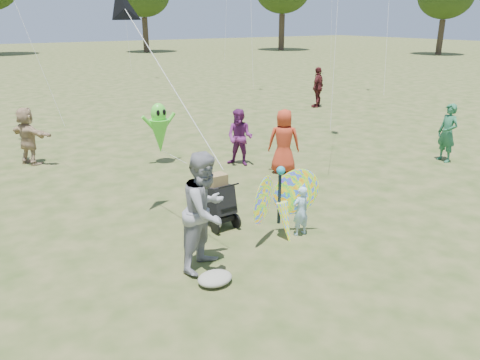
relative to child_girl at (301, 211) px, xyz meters
name	(u,v)px	position (x,y,z in m)	size (l,w,h in m)	color
ground	(298,263)	(-0.74, -0.83, -0.49)	(160.00, 160.00, 0.00)	#51592B
child_girl	(301,211)	(0.00, 0.00, 0.00)	(0.36, 0.24, 0.99)	#9AC3DA
adult_man	(206,211)	(-2.09, -0.07, 0.51)	(0.97, 0.76, 2.00)	gray
grey_bag	(215,278)	(-2.26, -0.62, -0.40)	(0.57, 0.46, 0.18)	gray
crowd_a	(284,141)	(2.13, 3.23, 0.36)	(0.84, 0.55, 1.72)	#AC331B
crowd_d	(28,136)	(-3.43, 7.78, 0.32)	(1.52, 0.48, 1.63)	tan
crowd_e	(240,138)	(1.51, 4.42, 0.30)	(0.78, 0.60, 1.60)	#672261
crowd_f	(448,133)	(6.71, 1.47, 0.35)	(0.61, 0.40, 1.68)	#246241
crowd_h	(318,87)	(9.53, 10.07, 0.43)	(1.08, 0.45, 1.84)	#4F1A1C
jogging_stroller	(215,195)	(-1.10, 1.33, 0.12)	(0.53, 1.06, 1.09)	black
butterfly_kite	(282,204)	(-0.40, 0.08, 0.20)	(1.74, 0.75, 1.63)	#FF4E28
delta_kite_rig	(125,10)	(-2.29, 2.35, 3.61)	(1.06, 2.66, 2.93)	black
alien_kite	(160,130)	(-0.29, 5.79, 0.48)	(1.12, 0.69, 1.74)	#4FDC33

